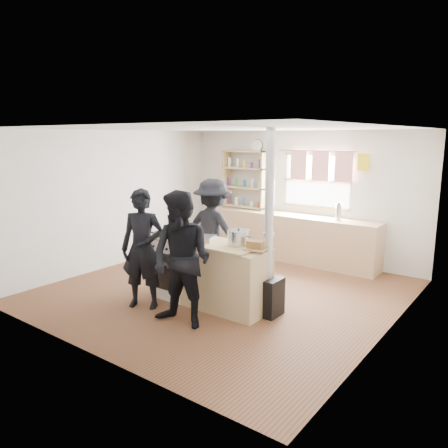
{
  "coord_description": "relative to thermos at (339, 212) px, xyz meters",
  "views": [
    {
      "loc": [
        3.91,
        -5.21,
        2.38
      ],
      "look_at": [
        0.08,
        -0.1,
        1.1
      ],
      "focal_mm": 35.0,
      "sensor_mm": 36.0,
      "label": 1
    }
  ],
  "objects": [
    {
      "name": "person_near_left",
      "position": [
        -1.45,
        -3.4,
        -0.21
      ],
      "size": [
        0.73,
        0.64,
        1.69
      ],
      "primitive_type": "imported",
      "rotation": [
        0.0,
        0.0,
        0.47
      ],
      "color": "black",
      "rests_on": "ground"
    },
    {
      "name": "person_far",
      "position": [
        -1.39,
        -1.9,
        -0.19
      ],
      "size": [
        1.14,
        0.71,
        1.71
      ],
      "primitive_type": "imported",
      "rotation": [
        0.0,
        0.0,
        3.21
      ],
      "color": "black",
      "rests_on": "ground"
    },
    {
      "name": "cooking_island",
      "position": [
        -0.78,
        -2.77,
        -0.58
      ],
      "size": [
        1.97,
        0.64,
        0.93
      ],
      "color": "white",
      "rests_on": "ground"
    },
    {
      "name": "ground",
      "position": [
        -0.92,
        -2.22,
        -1.05
      ],
      "size": [
        5.0,
        5.0,
        0.01
      ],
      "primitive_type": "cube",
      "color": "brown",
      "rests_on": "ground"
    },
    {
      "name": "thermos",
      "position": [
        0.0,
        0.0,
        0.0
      ],
      "size": [
        0.1,
        0.1,
        0.3
      ],
      "primitive_type": "cylinder",
      "color": "silver",
      "rests_on": "back_counter"
    },
    {
      "name": "person_near_right",
      "position": [
        -0.59,
        -3.54,
        -0.18
      ],
      "size": [
        0.91,
        0.74,
        1.74
      ],
      "primitive_type": "imported",
      "rotation": [
        0.0,
        0.0,
        0.1
      ],
      "color": "black",
      "rests_on": "ground"
    },
    {
      "name": "stockpot_counter",
      "position": [
        -0.32,
        -2.69,
        -0.01
      ],
      "size": [
        0.32,
        0.32,
        0.23
      ],
      "color": "silver",
      "rests_on": "cooking_island"
    },
    {
      "name": "flue_heater",
      "position": [
        0.1,
        -2.59,
        -0.4
      ],
      "size": [
        0.35,
        0.35,
        2.5
      ],
      "color": "black",
      "rests_on": "ground"
    },
    {
      "name": "stockpot_stove",
      "position": [
        -1.26,
        -2.67,
        -0.04
      ],
      "size": [
        0.22,
        0.22,
        0.18
      ],
      "color": "#BBBBBD",
      "rests_on": "cooking_island"
    },
    {
      "name": "roast_tray",
      "position": [
        -0.87,
        -2.78,
        -0.08
      ],
      "size": [
        0.38,
        0.36,
        0.07
      ],
      "color": "silver",
      "rests_on": "cooking_island"
    },
    {
      "name": "skillet_greens",
      "position": [
        -1.55,
        -2.88,
        -0.09
      ],
      "size": [
        0.36,
        0.36,
        0.05
      ],
      "color": "black",
      "rests_on": "cooking_island"
    },
    {
      "name": "bread_board",
      "position": [
        0.01,
        -2.78,
        -0.07
      ],
      "size": [
        0.31,
        0.24,
        0.12
      ],
      "color": "tan",
      "rests_on": "cooking_island"
    },
    {
      "name": "shelving_unit",
      "position": [
        -2.12,
        0.12,
        0.46
      ],
      "size": [
        1.0,
        0.28,
        1.2
      ],
      "color": "tan",
      "rests_on": "back_counter"
    },
    {
      "name": "back_counter",
      "position": [
        -0.92,
        0.0,
        -0.6
      ],
      "size": [
        3.4,
        0.55,
        0.9
      ],
      "primitive_type": "cube",
      "color": "tan",
      "rests_on": "ground"
    }
  ]
}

